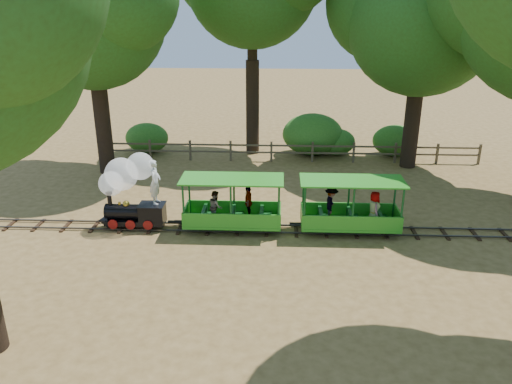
{
  "coord_description": "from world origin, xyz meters",
  "views": [
    {
      "loc": [
        -0.64,
        -15.5,
        7.3
      ],
      "look_at": [
        -1.4,
        0.5,
        1.22
      ],
      "focal_mm": 35.0,
      "sensor_mm": 36.0,
      "label": 1
    }
  ],
  "objects_px": {
    "carriage_rear": "(349,211)",
    "fence": "(292,150)",
    "carriage_front": "(232,209)",
    "locomotive": "(129,185)"
  },
  "relations": [
    {
      "from": "carriage_front",
      "to": "carriage_rear",
      "type": "xyz_separation_m",
      "value": [
        3.94,
        -0.0,
        0.03
      ]
    },
    {
      "from": "carriage_front",
      "to": "fence",
      "type": "distance_m",
      "value": 8.28
    },
    {
      "from": "carriage_rear",
      "to": "fence",
      "type": "relative_size",
      "value": 0.19
    },
    {
      "from": "fence",
      "to": "carriage_front",
      "type": "bearing_deg",
      "value": -105.26
    },
    {
      "from": "carriage_front",
      "to": "carriage_rear",
      "type": "bearing_deg",
      "value": -0.03
    },
    {
      "from": "locomotive",
      "to": "carriage_rear",
      "type": "distance_m",
      "value": 7.47
    },
    {
      "from": "locomotive",
      "to": "carriage_front",
      "type": "relative_size",
      "value": 0.8
    },
    {
      "from": "locomotive",
      "to": "fence",
      "type": "xyz_separation_m",
      "value": [
        5.67,
        7.92,
        -0.96
      ]
    },
    {
      "from": "fence",
      "to": "carriage_rear",
      "type": "bearing_deg",
      "value": -77.58
    },
    {
      "from": "locomotive",
      "to": "carriage_front",
      "type": "bearing_deg",
      "value": -1.06
    }
  ]
}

